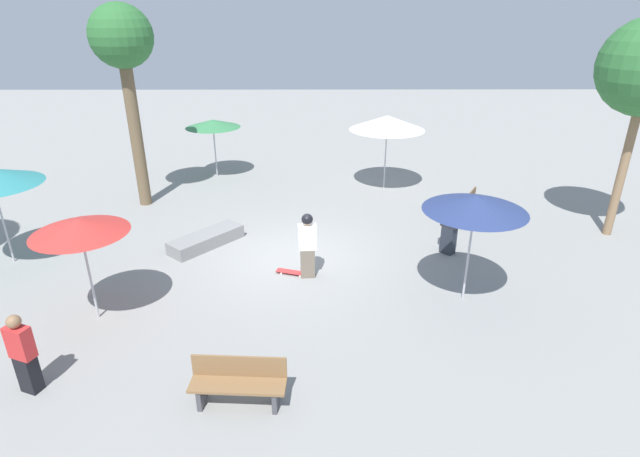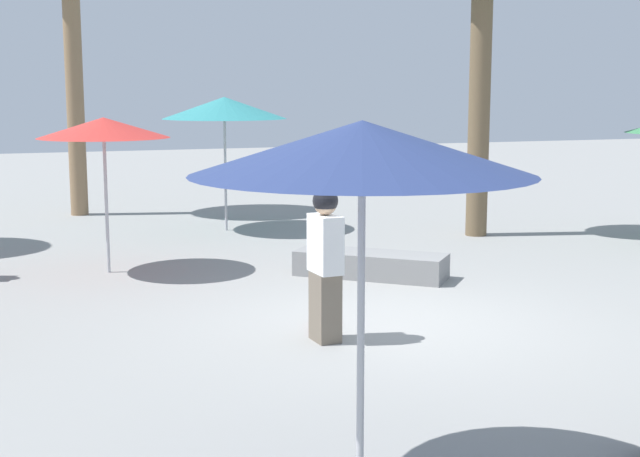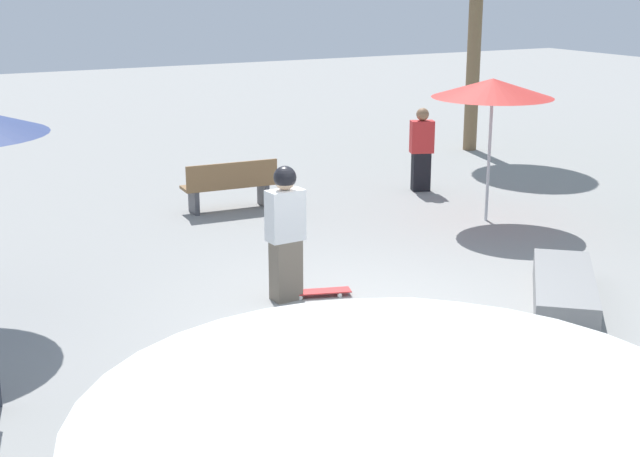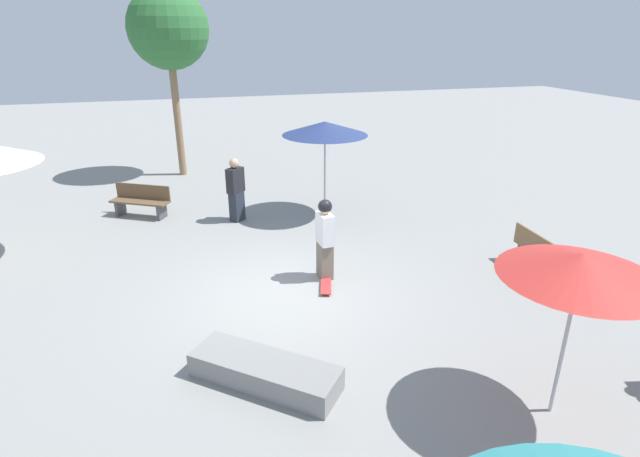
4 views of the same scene
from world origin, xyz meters
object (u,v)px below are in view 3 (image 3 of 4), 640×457
Objects in this scene: skater_main at (285,229)px; skateboard at (319,292)px; bystander_watching at (422,150)px; bench_near at (230,186)px; concrete_ledge at (564,291)px; shade_umbrella_white at (410,359)px; shade_umbrella_red at (493,88)px.

skater_main reaches higher than skateboard.
bystander_watching is (4.74, 4.02, -0.14)m from skater_main.
bystander_watching reaches higher than bench_near.
concrete_ledge is 1.38× the size of bystander_watching.
skater_main is 0.94m from skateboard.
skateboard is at bearing -95.35° from bench_near.
bystander_watching is (7.45, 10.71, -1.65)m from shade_umbrella_white.
skateboard is 7.66m from shade_umbrella_white.
shade_umbrella_white is (-3.11, -6.58, 2.36)m from skateboard.
skater_main is 7.37m from shade_umbrella_white.
shade_umbrella_red is at bearing 41.99° from skateboard.
skater_main is 3.45m from concrete_ledge.
bystander_watching reaches higher than skateboard.
shade_umbrella_white is at bearing -105.71° from bench_near.
shade_umbrella_white is 1.17× the size of shade_umbrella_red.
bench_near is 1.06× the size of bystander_watching.
skateboard is 0.54× the size of bystander_watching.
shade_umbrella_red is at bearing 104.52° from bystander_watching.
skater_main is 4.51m from bench_near.
skateboard is at bearing 146.08° from concrete_ledge.
bench_near is at bearing 98.76° from skateboard.
bystander_watching is (0.24, 2.24, -1.38)m from shade_umbrella_red.
shade_umbrella_red is (1.63, 3.55, 1.96)m from concrete_ledge.
concrete_ledge is at bearing -35.63° from skater_main.
shade_umbrella_red is 2.64m from bystander_watching.
bystander_watching is at bearing 83.87° from shade_umbrella_red.
bystander_watching is at bearing -1.87° from bench_near.
shade_umbrella_red is at bearing 65.34° from concrete_ledge.
shade_umbrella_red reaches higher than bystander_watching.
shade_umbrella_white is at bearing -97.99° from skateboard.
bystander_watching is at bearing 36.15° from skater_main.
concrete_ledge is 4.37m from shade_umbrella_red.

